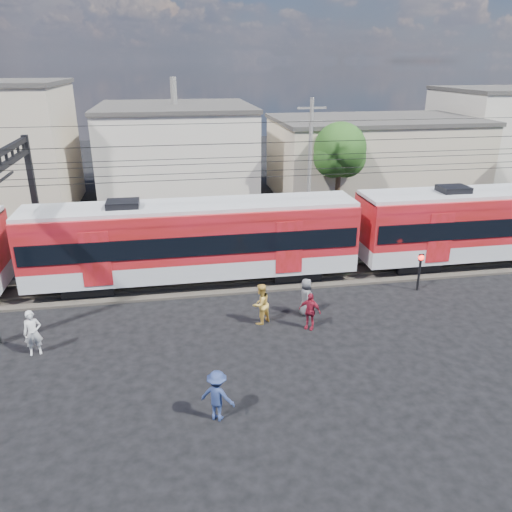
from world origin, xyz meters
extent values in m
plane|color=black|center=(0.00, 0.00, 0.00)|extent=(120.00, 120.00, 0.00)
cube|color=#2D2823|center=(0.00, 8.00, 0.06)|extent=(70.00, 3.40, 0.12)
cube|color=#59544C|center=(0.00, 7.25, 0.18)|extent=(70.00, 0.12, 0.12)
cube|color=#59544C|center=(0.00, 8.75, 0.18)|extent=(70.00, 0.12, 0.12)
cube|color=black|center=(-6.92, 8.00, 0.35)|extent=(2.40, 2.20, 0.70)
cube|color=black|center=(3.32, 8.00, 0.35)|extent=(2.40, 2.20, 0.70)
cube|color=#ABAEB4|center=(-1.80, 8.00, 1.15)|extent=(16.00, 3.00, 0.90)
cube|color=maroon|center=(-1.80, 8.00, 2.80)|extent=(16.00, 3.00, 2.40)
cube|color=black|center=(-1.80, 8.00, 2.55)|extent=(15.68, 3.08, 0.95)
cube|color=#ABAEB4|center=(-1.80, 8.00, 4.05)|extent=(16.00, 2.60, 0.25)
cube|color=black|center=(9.88, 8.00, 0.35)|extent=(2.40, 2.20, 0.70)
cube|color=#ABAEB4|center=(15.00, 8.00, 1.15)|extent=(16.00, 3.00, 0.90)
cube|color=maroon|center=(15.00, 8.00, 2.80)|extent=(16.00, 3.00, 2.40)
cube|color=black|center=(15.00, 8.00, 2.55)|extent=(15.68, 3.08, 0.95)
cube|color=#ABAEB4|center=(15.00, 8.00, 4.05)|extent=(16.00, 2.60, 0.25)
cube|color=black|center=(-10.00, 12.50, 3.50)|extent=(0.30, 0.30, 7.00)
cube|color=black|center=(-10.00, 8.00, 6.20)|extent=(0.25, 9.30, 0.25)
cylinder|color=black|center=(0.00, 7.30, 5.50)|extent=(70.00, 0.03, 0.03)
cylinder|color=black|center=(0.00, 8.70, 5.50)|extent=(70.00, 0.03, 0.03)
cylinder|color=black|center=(0.00, 7.30, 6.20)|extent=(70.00, 0.03, 0.03)
cylinder|color=black|center=(0.00, 8.70, 6.20)|extent=(70.00, 0.03, 0.03)
cylinder|color=black|center=(0.00, 4.50, 7.50)|extent=(70.00, 0.03, 0.03)
cylinder|color=black|center=(0.00, 11.50, 7.50)|extent=(70.00, 0.03, 0.03)
cube|color=beige|center=(-2.00, 27.00, 3.50)|extent=(12.00, 12.00, 7.00)
cube|color=#3F3D3A|center=(-2.00, 27.00, 7.15)|extent=(12.24, 12.24, 0.30)
cube|color=tan|center=(14.00, 24.00, 3.00)|extent=(16.00, 10.00, 6.00)
cube|color=#3F3D3A|center=(14.00, 24.00, 6.15)|extent=(16.32, 10.20, 0.30)
cube|color=beige|center=(28.00, 28.00, 4.00)|extent=(10.00, 10.00, 8.00)
cube|color=#3F3D3A|center=(28.00, 28.00, 8.15)|extent=(10.20, 10.20, 0.30)
cylinder|color=slate|center=(6.00, 15.00, 4.25)|extent=(0.24, 0.24, 8.50)
cube|color=slate|center=(6.00, 15.00, 7.90)|extent=(1.80, 0.12, 0.12)
cube|color=slate|center=(6.00, 15.00, 7.10)|extent=(1.40, 0.12, 0.12)
cylinder|color=#382619|center=(9.00, 18.00, 1.96)|extent=(0.36, 0.36, 3.92)
sphere|color=#1C4213|center=(9.00, 18.00, 4.90)|extent=(3.64, 3.64, 3.64)
sphere|color=#1C4213|center=(9.60, 18.30, 4.20)|extent=(2.80, 2.80, 2.80)
imported|color=silver|center=(-8.26, 2.48, 0.91)|extent=(0.74, 0.55, 1.83)
imported|color=gold|center=(0.72, 3.38, 0.91)|extent=(1.12, 1.08, 1.82)
imported|color=navy|center=(-1.73, -2.47, 0.86)|extent=(1.28, 1.10, 1.72)
imported|color=maroon|center=(2.65, 2.57, 0.81)|extent=(1.01, 0.88, 1.63)
imported|color=#4F4F54|center=(2.82, 3.80, 0.86)|extent=(0.58, 0.86, 1.72)
cylinder|color=black|center=(8.93, 5.29, 0.89)|extent=(0.12, 0.12, 1.78)
sphere|color=#FF140C|center=(8.93, 5.29, 1.73)|extent=(0.28, 0.28, 0.28)
cube|color=black|center=(8.93, 5.29, 1.73)|extent=(0.25, 0.06, 0.35)
camera|label=1|loc=(-2.77, -15.31, 10.54)|focal=35.00mm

